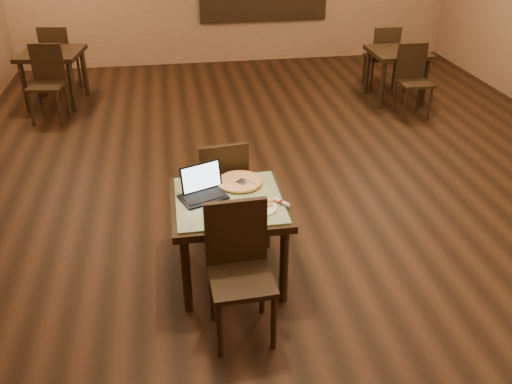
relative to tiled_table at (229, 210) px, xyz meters
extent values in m
plane|color=black|center=(0.92, 1.45, -0.66)|extent=(10.00, 10.00, 0.00)
cylinder|color=black|center=(-0.38, -0.38, -0.31)|extent=(0.07, 0.07, 0.71)
cylinder|color=black|center=(-0.38, 0.38, -0.31)|extent=(0.07, 0.07, 0.71)
cylinder|color=black|center=(0.38, -0.38, -0.31)|extent=(0.07, 0.07, 0.71)
cylinder|color=black|center=(0.38, 0.38, -0.31)|extent=(0.07, 0.07, 0.71)
cube|color=black|center=(0.00, 0.00, 0.06)|extent=(0.92, 0.92, 0.06)
cube|color=#1942A7|center=(0.00, 0.00, 0.09)|extent=(0.84, 0.84, 0.02)
cylinder|color=black|center=(-0.18, -0.90, -0.42)|extent=(0.04, 0.04, 0.48)
cylinder|color=black|center=(-0.20, -0.52, -0.42)|extent=(0.04, 0.04, 0.48)
cylinder|color=black|center=(0.20, -0.88, -0.42)|extent=(0.04, 0.04, 0.48)
cylinder|color=black|center=(0.18, -0.50, -0.42)|extent=(0.04, 0.04, 0.48)
cube|color=black|center=(0.00, -0.70, -0.16)|extent=(0.47, 0.47, 0.04)
cube|color=black|center=(-0.01, -0.50, 0.12)|extent=(0.45, 0.06, 0.51)
cylinder|color=black|center=(0.16, 0.91, -0.43)|extent=(0.04, 0.04, 0.46)
cylinder|color=black|center=(0.21, 0.54, -0.43)|extent=(0.04, 0.04, 0.46)
cylinder|color=black|center=(-0.21, 0.86, -0.43)|extent=(0.04, 0.04, 0.46)
cylinder|color=black|center=(-0.16, 0.49, -0.43)|extent=(0.04, 0.04, 0.46)
cube|color=black|center=(0.00, 0.70, -0.18)|extent=(0.48, 0.48, 0.04)
cube|color=black|center=(0.02, 0.51, 0.09)|extent=(0.44, 0.09, 0.50)
cube|color=black|center=(-0.20, 0.05, 0.11)|extent=(0.42, 0.36, 0.02)
cube|color=black|center=(-0.20, 0.17, 0.23)|extent=(0.35, 0.18, 0.23)
cube|color=#C9E7FF|center=(-0.20, 0.17, 0.23)|extent=(0.31, 0.15, 0.20)
cylinder|color=white|center=(0.22, -0.18, 0.11)|extent=(0.27, 0.27, 0.01)
cylinder|color=silver|center=(0.12, 0.24, 0.11)|extent=(0.34, 0.34, 0.01)
cylinder|color=beige|center=(0.12, 0.24, 0.12)|extent=(0.37, 0.37, 0.02)
torus|color=gold|center=(0.12, 0.24, 0.12)|extent=(0.38, 0.38, 0.02)
cube|color=silver|center=(0.14, 0.22, 0.13)|extent=(0.21, 0.23, 0.01)
cylinder|color=white|center=(0.40, -0.14, 0.12)|extent=(0.12, 0.14, 0.03)
cylinder|color=#9F1314|center=(0.40, -0.14, 0.12)|extent=(0.04, 0.04, 0.04)
cylinder|color=black|center=(2.70, 3.61, -0.29)|extent=(0.07, 0.07, 0.73)
cylinder|color=black|center=(2.71, 4.27, -0.29)|extent=(0.07, 0.07, 0.73)
cylinder|color=black|center=(3.37, 3.60, -0.29)|extent=(0.07, 0.07, 0.73)
cylinder|color=black|center=(3.37, 4.27, -0.29)|extent=(0.07, 0.07, 0.73)
cube|color=black|center=(3.04, 3.94, 0.09)|extent=(0.83, 0.83, 0.06)
cylinder|color=black|center=(2.85, 3.08, -0.43)|extent=(0.04, 0.04, 0.47)
cylinder|color=black|center=(2.85, 3.45, -0.43)|extent=(0.04, 0.04, 0.47)
cylinder|color=black|center=(3.22, 3.08, -0.43)|extent=(0.04, 0.04, 0.47)
cylinder|color=black|center=(3.22, 3.45, -0.43)|extent=(0.04, 0.04, 0.47)
cube|color=black|center=(3.04, 3.26, -0.17)|extent=(0.44, 0.44, 0.04)
cube|color=black|center=(3.04, 3.46, 0.10)|extent=(0.43, 0.04, 0.50)
cylinder|color=black|center=(3.22, 4.80, -0.43)|extent=(0.04, 0.04, 0.47)
cylinder|color=black|center=(3.22, 4.42, -0.43)|extent=(0.04, 0.04, 0.47)
cylinder|color=black|center=(2.85, 4.80, -0.43)|extent=(0.04, 0.04, 0.47)
cylinder|color=black|center=(2.85, 4.42, -0.43)|extent=(0.04, 0.04, 0.47)
cube|color=black|center=(3.04, 4.61, -0.17)|extent=(0.44, 0.44, 0.04)
cube|color=black|center=(3.04, 4.41, 0.10)|extent=(0.43, 0.04, 0.50)
cylinder|color=black|center=(-2.47, 4.33, -0.28)|extent=(0.08, 0.08, 0.76)
cylinder|color=black|center=(-2.37, 5.01, -0.28)|extent=(0.08, 0.08, 0.76)
cylinder|color=black|center=(-1.79, 4.22, -0.28)|extent=(0.08, 0.08, 0.76)
cylinder|color=black|center=(-1.69, 4.90, -0.28)|extent=(0.08, 0.08, 0.76)
cube|color=black|center=(-2.08, 4.62, 0.11)|extent=(0.98, 0.98, 0.06)
cylinder|color=black|center=(-2.30, 3.75, -0.42)|extent=(0.04, 0.04, 0.48)
cylinder|color=black|center=(-2.24, 4.14, -0.42)|extent=(0.04, 0.04, 0.48)
cylinder|color=black|center=(-1.92, 3.70, -0.42)|extent=(0.04, 0.04, 0.48)
cylinder|color=black|center=(-1.86, 4.08, -0.42)|extent=(0.04, 0.04, 0.48)
cube|color=black|center=(-2.08, 3.92, -0.16)|extent=(0.51, 0.51, 0.04)
cube|color=black|center=(-2.05, 4.12, 0.12)|extent=(0.45, 0.11, 0.52)
cylinder|color=black|center=(-1.86, 5.48, -0.42)|extent=(0.04, 0.04, 0.48)
cylinder|color=black|center=(-1.92, 5.09, -0.42)|extent=(0.04, 0.04, 0.48)
cylinder|color=black|center=(-2.24, 5.53, -0.42)|extent=(0.04, 0.04, 0.48)
cylinder|color=black|center=(-2.30, 5.15, -0.42)|extent=(0.04, 0.04, 0.48)
cube|color=black|center=(-2.08, 5.31, -0.16)|extent=(0.51, 0.51, 0.04)
cube|color=black|center=(-2.11, 5.11, 0.12)|extent=(0.45, 0.11, 0.52)
camera|label=1|loc=(-0.39, -3.69, 2.29)|focal=38.00mm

